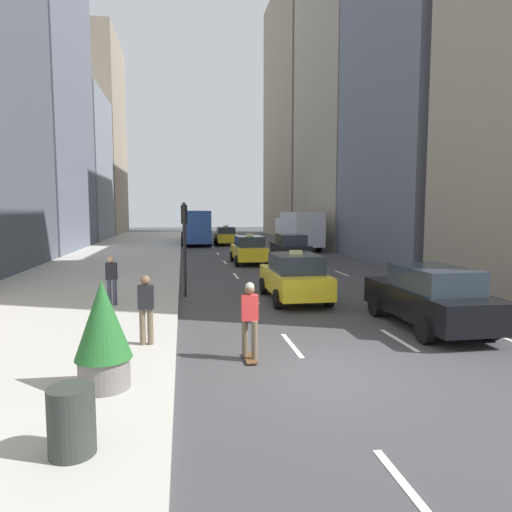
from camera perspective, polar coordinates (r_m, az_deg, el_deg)
name	(u,v)px	position (r m, az deg, el deg)	size (l,w,h in m)	color
ground_plane	(324,373)	(9.68, 8.54, -14.31)	(160.00, 160.00, 0.00)	#3D3D3F
sidewalk_left	(128,253)	(36.05, -15.75, 0.40)	(8.00, 66.00, 0.15)	#ADAAA3
lane_markings	(261,257)	(32.28, 0.58, -0.11)	(5.72, 56.00, 0.01)	white
building_row_left	(24,65)	(39.52, -27.03, 20.53)	(6.00, 65.72, 36.86)	gray
building_row_right	(350,92)	(43.78, 11.61, 19.44)	(6.00, 57.88, 30.93)	gray
taxi_lead	(226,236)	(43.53, -3.82, 2.55)	(2.02, 4.40, 1.87)	yellow
taxi_second	(249,250)	(28.15, -0.90, 0.81)	(2.02, 4.40, 1.87)	yellow
taxi_third	(294,277)	(16.76, 4.81, -2.60)	(2.02, 4.40, 1.87)	yellow
sedan_black_near	(290,248)	(29.43, 4.29, 1.05)	(2.02, 4.43, 1.78)	black
sedan_silver_behind	(429,297)	(13.73, 20.83, -4.76)	(2.02, 4.78, 1.76)	black
city_bus	(195,225)	(45.69, -7.62, 3.80)	(2.80, 11.61, 3.25)	#2D519E
box_truck	(298,229)	(38.67, 5.29, 3.37)	(2.58, 8.40, 3.15)	silver
skateboarder	(250,317)	(10.10, -0.79, -7.68)	(0.36, 0.80, 1.75)	brown
trash_can	(72,421)	(6.71, -22.06, -18.54)	(0.60, 0.60, 0.90)	#2D332D
planter_with_shrub	(103,333)	(8.58, -18.58, -9.11)	(1.00, 1.00, 1.95)	slate
pedestrian_near_curb	(146,306)	(11.05, -13.60, -6.12)	(0.36, 0.22, 1.65)	brown
pedestrian_mid_block	(112,278)	(15.94, -17.61, -2.60)	(0.36, 0.22, 1.65)	#383D51
traffic_light_pole	(184,234)	(17.66, -8.94, 2.77)	(0.24, 0.42, 3.60)	black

